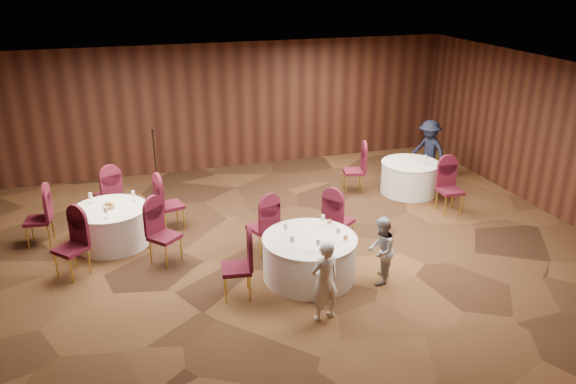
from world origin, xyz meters
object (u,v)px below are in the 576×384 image
object	(u,v)px
table_right	(409,177)
table_left	(112,226)
mic_stand	(156,173)
woman_b	(381,251)
woman_a	(324,281)
table_main	(309,257)
man_c	(429,150)

from	to	relation	value
table_right	table_left	bearing A→B (deg)	-174.64
mic_stand	woman_b	world-z (taller)	mic_stand
mic_stand	woman_a	size ratio (longest dim) A/B	1.14
table_left	woman_b	bearing A→B (deg)	-33.51
table_right	table_main	bearing A→B (deg)	-140.23
mic_stand	woman_a	distance (m)	6.34
table_right	man_c	distance (m)	1.19
mic_stand	man_c	xyz separation A→B (m)	(6.48, -1.21, 0.32)
woman_a	woman_b	bearing A→B (deg)	-164.37
table_right	woman_a	bearing A→B (deg)	-131.91
table_main	table_right	world-z (taller)	same
mic_stand	woman_b	distance (m)	6.20
woman_a	woman_b	size ratio (longest dim) A/B	1.10
table_right	mic_stand	size ratio (longest dim) A/B	0.90
table_main	table_right	xyz separation A→B (m)	(3.50, 2.92, 0.00)
table_left	table_right	xyz separation A→B (m)	(6.66, 0.62, 0.00)
table_left	man_c	world-z (taller)	man_c
table_right	woman_b	xyz separation A→B (m)	(-2.44, -3.42, 0.21)
woman_a	mic_stand	bearing A→B (deg)	-86.34
mic_stand	woman_a	bearing A→B (deg)	-72.69
table_left	woman_a	distance (m)	4.59
woman_b	man_c	bearing A→B (deg)	174.82
table_left	mic_stand	size ratio (longest dim) A/B	0.95
table_left	table_right	world-z (taller)	same
table_main	man_c	distance (m)	5.71
table_main	mic_stand	distance (m)	5.26
table_right	mic_stand	bearing A→B (deg)	161.07
table_left	table_main	bearing A→B (deg)	-35.98
mic_stand	woman_b	xyz separation A→B (m)	(3.15, -5.34, 0.17)
woman_a	man_c	distance (m)	6.67
woman_a	table_main	bearing A→B (deg)	-113.08
table_right	woman_a	xyz separation A→B (m)	(-3.71, -4.13, 0.27)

